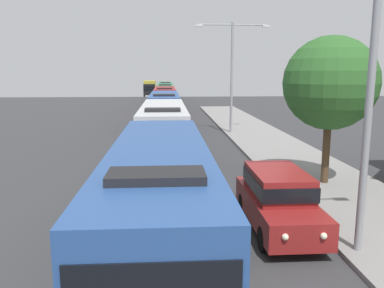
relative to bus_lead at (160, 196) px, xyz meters
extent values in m
cube|color=#284C8C|center=(0.00, 0.02, 0.01)|extent=(2.50, 11.02, 2.70)
cube|color=black|center=(1.27, 0.02, 0.36)|extent=(0.04, 10.14, 1.00)
cube|color=black|center=(-1.27, 0.02, 0.36)|extent=(0.04, 10.14, 1.00)
cube|color=gold|center=(1.28, 0.02, -0.79)|extent=(0.03, 10.47, 0.36)
cube|color=black|center=(0.00, -3.29, 1.44)|extent=(1.75, 0.90, 0.16)
cylinder|color=black|center=(1.10, 3.05, -1.19)|extent=(0.28, 1.00, 1.00)
cylinder|color=black|center=(-1.10, 3.05, -1.19)|extent=(0.28, 1.00, 1.00)
cube|color=silver|center=(0.00, 12.59, 0.01)|extent=(2.50, 11.28, 2.70)
cube|color=black|center=(1.27, 12.59, 0.36)|extent=(0.04, 10.38, 1.00)
cube|color=black|center=(-1.27, 12.59, 0.36)|extent=(0.04, 10.38, 1.00)
cube|color=black|center=(0.00, 6.93, 0.31)|extent=(2.30, 0.04, 1.20)
cube|color=navy|center=(1.28, 12.59, -0.79)|extent=(0.03, 10.72, 0.36)
cube|color=black|center=(0.00, 9.20, 1.44)|extent=(1.75, 0.90, 0.16)
cylinder|color=black|center=(1.10, 9.09, -1.19)|extent=(0.28, 1.00, 1.00)
cylinder|color=black|center=(-1.10, 9.09, -1.19)|extent=(0.28, 1.00, 1.00)
cylinder|color=black|center=(1.10, 15.69, -1.19)|extent=(0.28, 1.00, 1.00)
cylinder|color=black|center=(-1.10, 15.69, -1.19)|extent=(0.28, 1.00, 1.00)
cube|color=#284C8C|center=(0.00, 25.35, 0.01)|extent=(2.50, 12.09, 2.70)
cube|color=black|center=(1.27, 25.35, 0.36)|extent=(0.04, 11.13, 1.00)
cube|color=black|center=(-1.27, 25.35, 0.36)|extent=(0.04, 11.13, 1.00)
cube|color=black|center=(0.00, 19.29, 0.31)|extent=(2.30, 0.04, 1.20)
cube|color=navy|center=(1.28, 25.35, -0.79)|extent=(0.03, 11.49, 0.36)
cube|color=black|center=(0.00, 21.72, 1.44)|extent=(1.75, 0.90, 0.16)
cylinder|color=black|center=(1.10, 21.60, -1.19)|extent=(0.28, 1.00, 1.00)
cylinder|color=black|center=(-1.10, 21.60, -1.19)|extent=(0.28, 1.00, 1.00)
cylinder|color=black|center=(1.10, 28.68, -1.19)|extent=(0.28, 1.00, 1.00)
cylinder|color=black|center=(-1.10, 28.68, -1.19)|extent=(0.28, 1.00, 1.00)
cube|color=maroon|center=(0.00, 38.11, 0.01)|extent=(2.50, 10.98, 2.70)
cube|color=black|center=(1.27, 38.11, 0.36)|extent=(0.04, 10.11, 1.00)
cube|color=black|center=(-1.27, 38.11, 0.36)|extent=(0.04, 10.11, 1.00)
cube|color=black|center=(0.00, 32.60, 0.31)|extent=(2.30, 0.04, 1.20)
cube|color=navy|center=(1.28, 38.11, -0.79)|extent=(0.03, 10.43, 0.36)
cube|color=black|center=(0.00, 34.81, 1.44)|extent=(1.75, 0.90, 0.16)
cylinder|color=black|center=(1.10, 34.70, -1.19)|extent=(0.28, 1.00, 1.00)
cylinder|color=black|center=(-1.10, 34.70, -1.19)|extent=(0.28, 1.00, 1.00)
cylinder|color=black|center=(1.10, 41.13, -1.19)|extent=(0.28, 1.00, 1.00)
cylinder|color=black|center=(-1.10, 41.13, -1.19)|extent=(0.28, 1.00, 1.00)
cube|color=#33724C|center=(0.00, 50.95, 0.01)|extent=(2.50, 11.63, 2.70)
cube|color=black|center=(1.27, 50.95, 0.36)|extent=(0.04, 10.70, 1.00)
cube|color=black|center=(-1.27, 50.95, 0.36)|extent=(0.04, 10.70, 1.00)
cube|color=black|center=(0.00, 45.12, 0.31)|extent=(2.30, 0.04, 1.20)
cube|color=black|center=(1.28, 50.95, -0.79)|extent=(0.03, 11.05, 0.36)
cube|color=black|center=(0.00, 47.46, 1.44)|extent=(1.75, 0.90, 0.16)
cylinder|color=black|center=(1.10, 47.35, -1.19)|extent=(0.28, 1.00, 1.00)
cylinder|color=black|center=(-1.10, 47.35, -1.19)|extent=(0.28, 1.00, 1.00)
cylinder|color=black|center=(1.10, 54.15, -1.19)|extent=(0.28, 1.00, 1.00)
cylinder|color=black|center=(-1.10, 54.15, -1.19)|extent=(0.28, 1.00, 1.00)
cube|color=#33724C|center=(0.00, 63.81, 0.01)|extent=(2.50, 12.18, 2.70)
cube|color=black|center=(1.27, 63.81, 0.36)|extent=(0.04, 11.21, 1.00)
cube|color=black|center=(-1.27, 63.81, 0.36)|extent=(0.04, 11.21, 1.00)
cube|color=black|center=(0.00, 57.70, 0.31)|extent=(2.30, 0.04, 1.20)
cube|color=orange|center=(1.28, 63.81, -0.79)|extent=(0.03, 11.57, 0.36)
cube|color=black|center=(0.00, 60.16, 1.44)|extent=(1.75, 0.90, 0.16)
cylinder|color=black|center=(1.10, 60.03, -1.19)|extent=(0.28, 1.00, 1.00)
cylinder|color=black|center=(-1.10, 60.03, -1.19)|extent=(0.28, 1.00, 1.00)
cylinder|color=black|center=(1.10, 67.16, -1.19)|extent=(0.28, 1.00, 1.00)
cylinder|color=black|center=(-1.10, 67.16, -1.19)|extent=(0.28, 1.00, 1.00)
cube|color=maroon|center=(3.70, 1.57, -0.99)|extent=(1.84, 4.81, 0.80)
cube|color=maroon|center=(3.70, 1.72, -0.19)|extent=(1.62, 2.79, 0.80)
cube|color=black|center=(3.70, 1.72, -0.19)|extent=(1.66, 2.89, 0.44)
sphere|color=#F9EFCC|center=(3.19, -0.86, -0.89)|extent=(0.18, 0.18, 0.18)
sphere|color=#F9EFCC|center=(4.20, -0.86, -0.89)|extent=(0.18, 0.18, 0.18)
cylinder|color=black|center=(2.88, 0.08, -1.34)|extent=(0.22, 0.70, 0.70)
cylinder|color=black|center=(4.52, 0.08, -1.34)|extent=(0.22, 0.70, 0.70)
cylinder|color=black|center=(2.88, 3.06, -1.34)|extent=(0.22, 0.70, 0.70)
cylinder|color=black|center=(4.52, 3.06, -1.34)|extent=(0.22, 0.70, 0.70)
cube|color=black|center=(-3.30, 70.51, -0.24)|extent=(2.30, 1.80, 2.20)
cube|color=gold|center=(-3.30, 74.41, 0.11)|extent=(2.35, 6.01, 2.70)
cube|color=black|center=(-3.30, 69.59, 0.06)|extent=(2.07, 0.04, 0.90)
cylinder|color=black|center=(-4.33, 70.51, -1.24)|extent=(0.26, 0.90, 0.90)
cylinder|color=black|center=(-2.27, 70.51, -1.24)|extent=(0.26, 0.90, 0.90)
cylinder|color=black|center=(-4.33, 75.66, -1.24)|extent=(0.26, 0.90, 0.90)
cylinder|color=black|center=(-2.27, 75.66, -1.24)|extent=(0.26, 0.90, 0.90)
cylinder|color=gray|center=(5.40, -0.35, 2.29)|extent=(0.20, 0.20, 7.65)
cylinder|color=gray|center=(5.40, 21.23, 2.78)|extent=(0.20, 0.20, 8.63)
cylinder|color=gray|center=(4.08, 21.23, 6.89)|extent=(2.63, 0.10, 0.10)
cube|color=silver|center=(2.77, 21.23, 6.81)|extent=(0.56, 0.28, 0.16)
cylinder|color=gray|center=(6.71, 21.23, 6.89)|extent=(2.63, 0.10, 0.10)
cube|color=silver|center=(8.03, 21.23, 6.81)|extent=(0.56, 0.28, 0.16)
cylinder|color=#4C3823|center=(7.14, 6.25, -0.16)|extent=(0.32, 0.32, 2.76)
sphere|color=#2D6028|center=(7.14, 6.25, 2.81)|extent=(3.98, 3.98, 3.98)
camera|label=1|loc=(0.20, -10.11, 3.27)|focal=36.64mm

